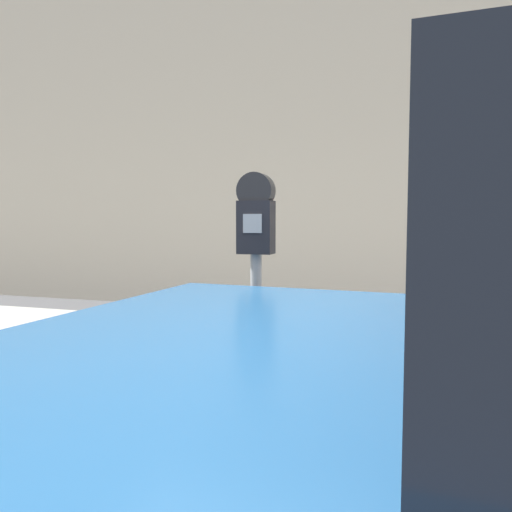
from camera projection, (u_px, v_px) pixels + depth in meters
The scene contains 3 objects.
sidewalk at pixel (366, 376), 3.78m from camera, with size 24.00×2.80×0.12m.
building_facade at pixel (390, 113), 6.39m from camera, with size 24.00×0.30×5.22m.
parking_meter at pixel (256, 248), 2.67m from camera, with size 0.19×0.12×1.37m.
Camera 1 is at (0.31, -1.59, 1.25)m, focal length 35.00 mm.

